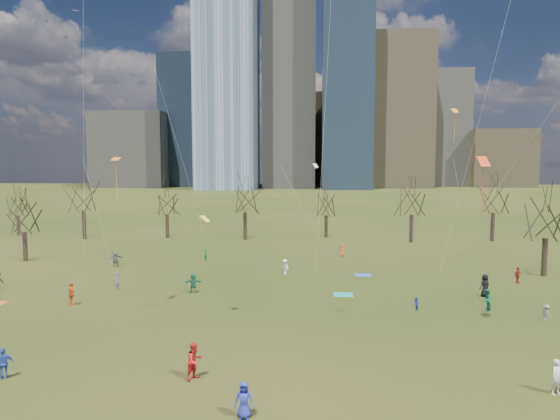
# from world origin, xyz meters

# --- Properties ---
(ground) EXTENTS (500.00, 500.00, 0.00)m
(ground) POSITION_xyz_m (0.00, 0.00, 0.00)
(ground) COLOR black
(ground) RESTS_ON ground
(downtown_skyline) EXTENTS (212.50, 78.00, 118.00)m
(downtown_skyline) POSITION_xyz_m (-2.43, 210.64, 39.01)
(downtown_skyline) COLOR slate
(downtown_skyline) RESTS_ON ground
(bare_tree_row) EXTENTS (113.04, 29.80, 9.50)m
(bare_tree_row) POSITION_xyz_m (-0.09, 37.22, 6.12)
(bare_tree_row) COLOR black
(bare_tree_row) RESTS_ON ground
(blanket_teal) EXTENTS (1.60, 1.50, 0.03)m
(blanket_teal) POSITION_xyz_m (5.59, 9.38, 0.01)
(blanket_teal) COLOR teal
(blanket_teal) RESTS_ON ground
(blanket_navy) EXTENTS (1.60, 1.50, 0.03)m
(blanket_navy) POSITION_xyz_m (8.01, 17.13, 0.01)
(blanket_navy) COLOR blue
(blanket_navy) RESTS_ON ground
(person_0) EXTENTS (0.82, 0.55, 1.65)m
(person_0) POSITION_xyz_m (-0.02, -11.80, 0.82)
(person_0) COLOR #242BA0
(person_0) RESTS_ON ground
(person_1) EXTENTS (0.74, 0.62, 1.73)m
(person_1) POSITION_xyz_m (14.76, -8.51, 0.86)
(person_1) COLOR white
(person_1) RESTS_ON ground
(person_2) EXTENTS (1.17, 1.21, 1.96)m
(person_2) POSITION_xyz_m (-3.11, -8.00, 0.98)
(person_2) COLOR red
(person_2) RESTS_ON ground
(person_3) EXTENTS (0.63, 0.84, 1.15)m
(person_3) POSITION_xyz_m (19.59, 3.23, 0.58)
(person_3) COLOR slate
(person_3) RESTS_ON ground
(person_4) EXTENTS (1.07, 1.08, 1.83)m
(person_4) POSITION_xyz_m (-16.01, 4.81, 0.92)
(person_4) COLOR #D85918
(person_4) RESTS_ON ground
(person_5) EXTENTS (1.66, 0.88, 1.71)m
(person_5) POSITION_xyz_m (-7.36, 9.28, 0.85)
(person_5) COLOR #176A4A
(person_5) RESTS_ON ground
(person_6) EXTENTS (1.11, 0.97, 1.91)m
(person_6) POSITION_xyz_m (17.43, 9.60, 0.96)
(person_6) COLOR black
(person_6) RESTS_ON ground
(person_7) EXTENTS (0.44, 0.61, 1.53)m
(person_7) POSITION_xyz_m (-14.36, 9.78, 0.76)
(person_7) COLOR #7C4D9A
(person_7) RESTS_ON ground
(person_8) EXTENTS (0.49, 0.58, 1.05)m
(person_8) POSITION_xyz_m (10.81, 5.05, 0.53)
(person_8) COLOR #2A3DB9
(person_8) RESTS_ON ground
(person_9) EXTENTS (1.11, 1.09, 1.53)m
(person_9) POSITION_xyz_m (0.16, 17.16, 0.77)
(person_9) COLOR silver
(person_9) RESTS_ON ground
(person_10) EXTENTS (0.95, 0.82, 1.52)m
(person_10) POSITION_xyz_m (22.14, 14.70, 0.76)
(person_10) COLOR #A32817
(person_10) RESTS_ON ground
(person_11) EXTENTS (1.73, 1.27, 1.81)m
(person_11) POSITION_xyz_m (-18.42, 19.59, 0.90)
(person_11) COLOR slate
(person_11) RESTS_ON ground
(person_12) EXTENTS (0.52, 0.76, 1.49)m
(person_12) POSITION_xyz_m (6.50, 27.32, 0.75)
(person_12) COLOR orange
(person_12) RESTS_ON ground
(person_13) EXTENTS (0.58, 0.61, 1.41)m
(person_13) POSITION_xyz_m (-9.28, 23.29, 0.70)
(person_13) COLOR #176937
(person_13) RESTS_ON ground
(person_14) EXTENTS (0.97, 1.02, 1.66)m
(person_14) POSITION_xyz_m (16.17, 5.42, 0.83)
(person_14) COLOR #19724C
(person_14) RESTS_ON ground
(person_16) EXTENTS (1.04, 0.73, 1.64)m
(person_16) POSITION_xyz_m (-12.99, -8.58, 0.82)
(person_16) COLOR #263FA5
(person_16) RESTS_ON ground
(kites_airborne) EXTENTS (53.30, 46.28, 33.45)m
(kites_airborne) POSITION_xyz_m (7.12, 11.73, 14.35)
(kites_airborne) COLOR orange
(kites_airborne) RESTS_ON ground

